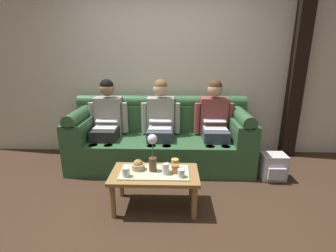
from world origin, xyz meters
name	(u,v)px	position (x,y,z in m)	size (l,w,h in m)	color
ground_plane	(154,211)	(0.00, 0.00, 0.00)	(14.00, 14.00, 0.00)	#382619
back_wall_patterned	(162,61)	(0.00, 1.70, 1.45)	(6.00, 0.12, 2.90)	beige
timber_pillar	(298,61)	(2.00, 1.58, 1.45)	(0.20, 0.20, 2.90)	black
couch	(161,139)	(0.00, 1.17, 0.37)	(2.50, 0.88, 0.96)	#2D5633
person_left	(107,120)	(-0.76, 1.17, 0.66)	(0.56, 0.67, 1.22)	#232326
person_middle	(160,120)	(0.00, 1.17, 0.66)	(0.56, 0.67, 1.22)	#383D4C
person_right	(214,121)	(0.76, 1.17, 0.66)	(0.56, 0.67, 1.22)	#383D4C
coffee_table	(155,177)	(0.00, 0.09, 0.34)	(0.90, 0.48, 0.40)	olive
flower_vase	(153,151)	(-0.02, 0.11, 0.62)	(0.10, 0.10, 0.39)	brown
snack_bowl	(138,165)	(-0.17, 0.14, 0.45)	(0.14, 0.14, 0.11)	tan
cup_near_left	(175,169)	(0.21, 0.07, 0.45)	(0.07, 0.07, 0.09)	#B26633
cup_near_right	(175,164)	(0.21, 0.18, 0.46)	(0.08, 0.08, 0.10)	gold
cup_far_center	(166,169)	(0.11, 0.05, 0.46)	(0.07, 0.07, 0.11)	silver
cup_far_left	(181,173)	(0.27, -0.01, 0.44)	(0.07, 0.07, 0.08)	silver
cup_far_right	(126,172)	(-0.27, -0.01, 0.45)	(0.07, 0.07, 0.09)	silver
backpack_right	(273,167)	(1.47, 0.73, 0.17)	(0.30, 0.28, 0.33)	#B7B7BC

